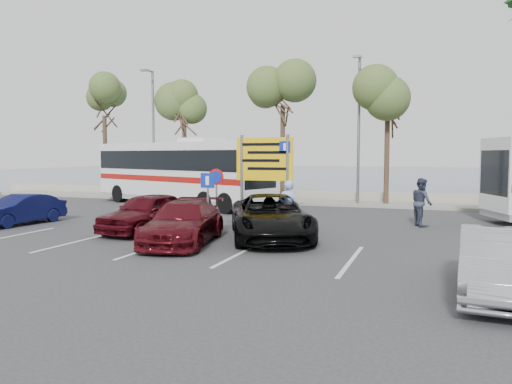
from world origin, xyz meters
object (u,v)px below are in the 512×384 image
(direction_sign, at_px, (264,166))
(pedestrian_near, at_px, (288,207))
(suv_black, at_px, (271,217))
(street_lamp_right, at_px, (359,123))
(car_silver_b, at_px, (498,264))
(car_red, at_px, (147,212))
(coach_bus_left, at_px, (179,175))
(street_lamp_left, at_px, (153,127))
(pedestrian_far, at_px, (422,202))
(car_blue, at_px, (20,209))
(car_maroon, at_px, (184,223))

(direction_sign, distance_m, pedestrian_near, 1.79)
(suv_black, distance_m, pedestrian_near, 1.45)
(street_lamp_right, bearing_deg, car_silver_b, -72.96)
(direction_sign, bearing_deg, car_red, -157.03)
(coach_bus_left, relative_size, car_red, 2.84)
(car_red, relative_size, pedestrian_near, 2.21)
(street_lamp_left, distance_m, pedestrian_far, 18.32)
(suv_black, bearing_deg, coach_bus_left, 109.24)
(street_lamp_left, bearing_deg, direction_sign, -43.17)
(car_silver_b, relative_size, pedestrian_near, 2.14)
(direction_sign, xyz_separation_m, coach_bus_left, (-7.50, 7.30, -0.69))
(street_lamp_right, relative_size, pedestrian_near, 4.13)
(car_blue, relative_size, car_red, 0.88)
(car_maroon, bearing_deg, pedestrian_near, 38.75)
(coach_bus_left, relative_size, car_blue, 3.24)
(direction_sign, height_order, pedestrian_near, direction_sign)
(street_lamp_right, xyz_separation_m, suv_black, (-1.20, -12.02, -3.84))
(coach_bus_left, bearing_deg, car_red, -68.75)
(pedestrian_near, height_order, pedestrian_far, pedestrian_far)
(car_silver_b, bearing_deg, street_lamp_left, 140.49)
(car_maroon, xyz_separation_m, car_red, (-2.40, 1.69, 0.05))
(pedestrian_near, bearing_deg, car_blue, -23.40)
(street_lamp_left, xyz_separation_m, car_silver_b, (18.22, -17.02, -3.92))
(car_blue, bearing_deg, pedestrian_far, 24.00)
(car_blue, bearing_deg, suv_black, 6.16)
(street_lamp_right, bearing_deg, pedestrian_near, -95.39)
(street_lamp_right, bearing_deg, car_blue, -134.95)
(car_blue, height_order, pedestrian_near, pedestrian_near)
(pedestrian_far, bearing_deg, car_silver_b, 164.08)
(car_maroon, bearing_deg, coach_bus_left, 107.49)
(direction_sign, relative_size, car_red, 0.84)
(suv_black, bearing_deg, street_lamp_left, 111.03)
(street_lamp_right, bearing_deg, direction_sign, -100.94)
(coach_bus_left, bearing_deg, direction_sign, -44.22)
(car_maroon, distance_m, suv_black, 2.94)
(car_blue, bearing_deg, direction_sign, 15.78)
(car_silver_b, bearing_deg, direction_sign, 140.66)
(street_lamp_left, height_order, pedestrian_near, street_lamp_left)
(direction_sign, bearing_deg, car_maroon, -115.34)
(street_lamp_right, bearing_deg, car_maroon, -104.71)
(car_silver_b, distance_m, pedestrian_near, 8.94)
(street_lamp_right, height_order, direction_sign, street_lamp_right)
(car_maroon, relative_size, pedestrian_far, 2.43)
(pedestrian_far, bearing_deg, suv_black, 111.10)
(direction_sign, relative_size, suv_black, 0.66)
(suv_black, bearing_deg, direction_sign, 91.68)
(car_blue, height_order, car_maroon, car_maroon)
(car_blue, bearing_deg, street_lamp_right, 51.20)
(car_silver_b, xyz_separation_m, pedestrian_far, (-1.68, 10.00, 0.29))
(car_silver_b, distance_m, pedestrian_far, 10.14)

